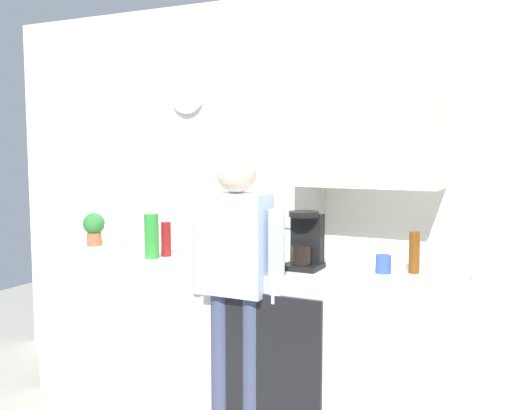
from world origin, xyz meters
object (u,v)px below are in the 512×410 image
coffee_maker (305,243)px  bottle_red_vinegar (166,239)px  mixing_bowl (495,275)px  storage_canister (115,237)px  potted_plant (94,227)px  bottle_dark_sauce (279,248)px  person_at_sink (237,271)px  bottle_olive_oil (200,238)px  bottle_clear_soda (152,236)px  bottle_amber_beer (414,252)px  cup_blue_mug (383,264)px

coffee_maker → bottle_red_vinegar: size_ratio=1.50×
mixing_bowl → storage_canister: (-2.39, -0.08, 0.05)m
potted_plant → storage_canister: (0.24, -0.06, -0.05)m
bottle_red_vinegar → coffee_maker: bearing=2.7°
bottle_dark_sauce → person_at_sink: bearing=-105.0°
bottle_olive_oil → bottle_red_vinegar: bearing=-171.5°
bottle_clear_soda → bottle_olive_oil: bottle_clear_soda is taller
bottle_red_vinegar → mixing_bowl: bottle_red_vinegar is taller
mixing_bowl → person_at_sink: size_ratio=0.14×
mixing_bowl → bottle_dark_sauce: bearing=-179.6°
bottle_clear_soda → bottle_amber_beer: bearing=10.3°
potted_plant → bottle_red_vinegar: bearing=-8.9°
bottle_dark_sauce → bottle_red_vinegar: bearing=-170.9°
bottle_olive_oil → person_at_sink: size_ratio=0.16×
cup_blue_mug → potted_plant: potted_plant is taller
cup_blue_mug → person_at_sink: (-0.73, -0.35, -0.04)m
bottle_olive_oil → bottle_dark_sauce: bottle_olive_oil is taller
cup_blue_mug → bottle_clear_soda: bearing=-171.4°
bottle_dark_sauce → cup_blue_mug: (0.63, -0.00, -0.04)m
mixing_bowl → potted_plant: size_ratio=0.96×
bottle_amber_beer → bottle_dark_sauce: 0.79m
bottle_clear_soda → storage_canister: bottle_clear_soda is taller
bottle_dark_sauce → potted_plant: potted_plant is taller
cup_blue_mug → storage_canister: size_ratio=0.59×
potted_plant → bottle_dark_sauce: bearing=0.4°
person_at_sink → bottle_dark_sauce: bearing=66.4°
bottle_amber_beer → potted_plant: 2.20m
bottle_dark_sauce → storage_canister: size_ratio=1.06×
storage_canister → person_at_sink: person_at_sink is taller
bottle_clear_soda → bottle_olive_oil: bearing=26.1°
potted_plant → coffee_maker: bearing=-2.3°
bottle_olive_oil → potted_plant: size_ratio=1.09×
bottle_red_vinegar → person_at_sink: size_ratio=0.14×
coffee_maker → person_at_sink: person_at_sink is taller
bottle_amber_beer → bottle_clear_soda: bottle_clear_soda is taller
bottle_amber_beer → storage_canister: 1.97m
coffee_maker → person_at_sink: size_ratio=0.21×
person_at_sink → bottle_olive_oil: bearing=137.7°
bottle_amber_beer → person_at_sink: size_ratio=0.14×
coffee_maker → bottle_dark_sauce: coffee_maker is taller
person_at_sink → bottle_clear_soda: bearing=159.9°
bottle_amber_beer → bottle_clear_soda: size_ratio=0.82×
coffee_maker → potted_plant: size_ratio=1.43×
bottle_red_vinegar → cup_blue_mug: size_ratio=2.20×
bottle_clear_soda → mixing_bowl: size_ratio=1.27×
mixing_bowl → person_at_sink: (-1.30, -0.36, -0.03)m
coffee_maker → mixing_bowl: 1.01m
bottle_amber_beer → bottle_dark_sauce: (-0.79, -0.07, -0.03)m
coffee_maker → bottle_amber_beer: 0.60m
coffee_maker → bottle_red_vinegar: bearing=-177.3°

